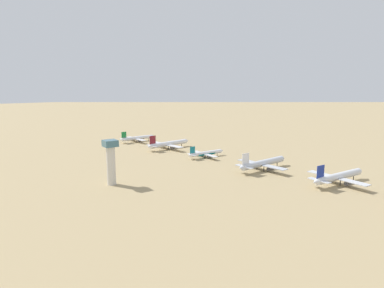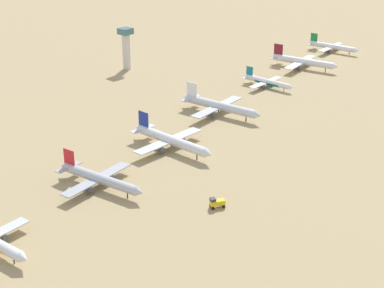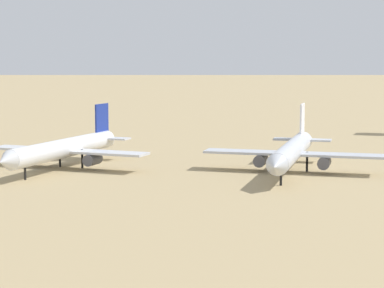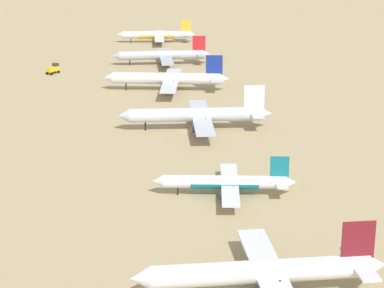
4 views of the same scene
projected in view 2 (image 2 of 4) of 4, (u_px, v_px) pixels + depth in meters
ground_plane at (227, 115)px, 290.39m from camera, size 1800.00×1800.00×0.00m
parked_jet_1 at (99, 178)px, 218.47m from camera, size 40.56×33.09×11.70m
parked_jet_2 at (170, 140)px, 250.58m from camera, size 44.75×36.25×12.93m
parked_jet_3 at (219, 106)px, 289.39m from camera, size 45.96×37.41×13.25m
parked_jet_4 at (267, 82)px, 329.75m from camera, size 33.28×26.96×9.62m
parked_jet_5 at (302, 61)px, 364.09m from camera, size 45.00×36.77×13.00m
parked_jet_6 at (332, 47)px, 400.92m from camera, size 37.75×30.69×10.88m
service_truck at (217, 202)px, 205.70m from camera, size 4.82×5.70×3.90m
control_tower at (126, 46)px, 359.20m from camera, size 7.20×7.20×25.10m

